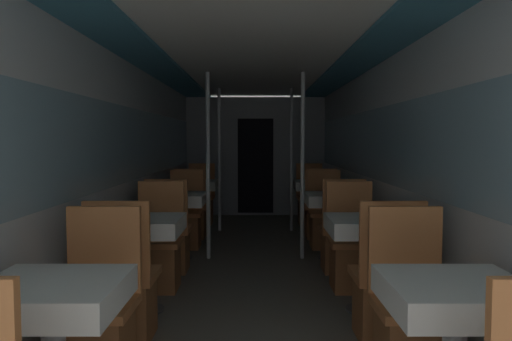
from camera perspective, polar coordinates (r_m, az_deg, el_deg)
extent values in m
cube|color=silver|center=(5.22, -14.02, 0.11)|extent=(0.05, 9.92, 2.12)
cube|color=#8CB2C6|center=(5.20, -13.93, 2.93)|extent=(0.03, 9.13, 0.73)
cube|color=silver|center=(5.21, 14.12, 0.11)|extent=(0.05, 9.92, 2.12)
cube|color=#8CB2C6|center=(5.20, 14.03, 2.93)|extent=(0.03, 9.13, 0.73)
cube|color=white|center=(5.11, 0.04, 12.65)|extent=(2.53, 9.92, 0.04)
cube|color=teal|center=(5.21, -11.72, 12.01)|extent=(0.46, 9.52, 0.03)
cube|color=teal|center=(5.21, 11.81, 12.02)|extent=(0.46, 9.52, 0.03)
cube|color=gray|center=(9.01, 0.09, 1.63)|extent=(2.48, 0.08, 2.12)
cube|color=black|center=(8.97, 0.09, 0.53)|extent=(0.64, 0.01, 1.70)
cube|color=#B2B2B7|center=(2.41, -22.14, -11.92)|extent=(0.57, 0.57, 0.02)
cube|color=white|center=(2.42, -22.11, -13.05)|extent=(0.61, 0.61, 0.13)
cube|color=#D17A42|center=(3.00, -17.80, -14.68)|extent=(0.43, 0.43, 0.05)
cube|color=#D17A42|center=(3.10, -16.79, -8.64)|extent=(0.43, 0.04, 0.51)
cylinder|color=#4C4C51|center=(4.23, -12.50, -15.25)|extent=(0.32, 0.32, 0.01)
cylinder|color=#B7B7BC|center=(4.13, -12.57, -10.48)|extent=(0.10, 0.10, 0.71)
cube|color=#B2B2B7|center=(4.06, -12.64, -5.48)|extent=(0.57, 0.57, 0.02)
cube|color=white|center=(4.07, -12.63, -6.17)|extent=(0.61, 0.61, 0.13)
cube|color=#9C5B31|center=(3.65, -14.53, -15.07)|extent=(0.36, 0.36, 0.41)
cube|color=#D17A42|center=(3.59, -14.59, -11.58)|extent=(0.43, 0.43, 0.05)
cube|color=#D17A42|center=(3.34, -15.52, -7.75)|extent=(0.43, 0.04, 0.51)
cube|color=#9C5B31|center=(4.70, -11.01, -10.79)|extent=(0.36, 0.36, 0.41)
cube|color=#D17A42|center=(4.65, -11.04, -8.03)|extent=(0.43, 0.43, 0.05)
cube|color=#D17A42|center=(4.79, -10.63, -4.27)|extent=(0.43, 0.04, 0.51)
cylinder|color=#4C4C51|center=(5.90, -8.70, -9.80)|extent=(0.32, 0.32, 0.01)
cylinder|color=#B7B7BC|center=(5.83, -8.73, -6.32)|extent=(0.10, 0.10, 0.71)
cube|color=#B2B2B7|center=(5.77, -8.77, -2.76)|extent=(0.57, 0.57, 0.02)
cube|color=white|center=(5.78, -8.76, -3.25)|extent=(0.61, 0.61, 0.13)
cube|color=#9C5B31|center=(5.31, -9.66, -9.10)|extent=(0.36, 0.36, 0.41)
cube|color=#D17A42|center=(5.27, -9.69, -6.65)|extent=(0.43, 0.43, 0.05)
cube|color=#D17A42|center=(5.04, -10.10, -3.88)|extent=(0.43, 0.04, 0.51)
cube|color=#9C5B31|center=(6.40, -7.94, -6.92)|extent=(0.36, 0.36, 0.41)
cube|color=#D17A42|center=(6.36, -7.96, -4.87)|extent=(0.43, 0.43, 0.05)
cube|color=#D17A42|center=(6.52, -7.74, -2.17)|extent=(0.43, 0.04, 0.51)
cylinder|color=silver|center=(5.70, -5.36, 0.49)|extent=(0.05, 0.05, 2.12)
cylinder|color=#4C4C51|center=(7.61, -6.65, -6.75)|extent=(0.32, 0.32, 0.01)
cylinder|color=#B7B7BC|center=(7.55, -6.67, -4.04)|extent=(0.10, 0.10, 0.71)
cube|color=#B2B2B7|center=(7.51, -6.69, -1.29)|extent=(0.57, 0.57, 0.02)
cube|color=white|center=(7.52, -6.69, -1.66)|extent=(0.61, 0.61, 0.13)
cube|color=#9C5B31|center=(7.03, -7.20, -5.97)|extent=(0.36, 0.36, 0.41)
cube|color=#D17A42|center=(6.99, -7.22, -4.11)|extent=(0.43, 0.43, 0.05)
cube|color=#D17A42|center=(6.77, -7.45, -1.96)|extent=(0.43, 0.04, 0.51)
cube|color=#9C5B31|center=(8.13, -6.19, -4.67)|extent=(0.36, 0.36, 0.41)
cube|color=#D17A42|center=(8.10, -6.20, -3.05)|extent=(0.43, 0.43, 0.05)
cube|color=#D17A42|center=(8.26, -6.07, -0.96)|extent=(0.43, 0.04, 0.51)
cylinder|color=silver|center=(7.46, -4.07, 1.22)|extent=(0.05, 0.05, 2.12)
cube|color=#B2B2B7|center=(2.40, 22.03, -11.95)|extent=(0.57, 0.57, 0.02)
cube|color=white|center=(2.42, 22.00, -13.09)|extent=(0.61, 0.61, 0.13)
cube|color=#D17A42|center=(2.99, 17.76, -14.71)|extent=(0.43, 0.43, 0.05)
cube|color=#D17A42|center=(3.10, 16.76, -8.66)|extent=(0.43, 0.04, 0.51)
cylinder|color=#4C4C51|center=(4.23, 12.54, -15.26)|extent=(0.32, 0.32, 0.01)
cylinder|color=#B7B7BC|center=(4.13, 12.61, -10.49)|extent=(0.10, 0.10, 0.71)
cube|color=#B2B2B7|center=(4.05, 12.68, -5.49)|extent=(0.57, 0.57, 0.02)
cube|color=white|center=(4.06, 12.67, -6.18)|extent=(0.61, 0.61, 0.13)
cube|color=#9C5B31|center=(3.65, 14.54, -15.10)|extent=(0.36, 0.36, 0.41)
cube|color=#D17A42|center=(3.58, 14.60, -11.60)|extent=(0.43, 0.43, 0.05)
cube|color=#D17A42|center=(3.34, 15.51, -7.77)|extent=(0.43, 0.04, 0.51)
cube|color=#9C5B31|center=(4.70, 11.08, -10.80)|extent=(0.36, 0.36, 0.41)
cube|color=#D17A42|center=(4.65, 11.12, -8.04)|extent=(0.43, 0.43, 0.05)
cube|color=#D17A42|center=(4.79, 10.71, -4.28)|extent=(0.43, 0.04, 0.51)
cylinder|color=#4C4C51|center=(5.90, 8.81, -9.80)|extent=(0.32, 0.32, 0.01)
cylinder|color=#B7B7BC|center=(5.82, 8.85, -6.33)|extent=(0.10, 0.10, 0.71)
cube|color=#B2B2B7|center=(5.77, 8.88, -2.77)|extent=(0.57, 0.57, 0.02)
cube|color=white|center=(5.78, 8.88, -3.25)|extent=(0.61, 0.61, 0.13)
cube|color=#9C5B31|center=(5.31, 9.76, -9.11)|extent=(0.36, 0.36, 0.41)
cube|color=#D17A42|center=(5.27, 9.78, -6.66)|extent=(0.43, 0.43, 0.05)
cube|color=#D17A42|center=(5.03, 10.19, -3.89)|extent=(0.43, 0.04, 0.51)
cube|color=#9C5B31|center=(6.40, 8.07, -6.92)|extent=(0.36, 0.36, 0.41)
cube|color=#D17A42|center=(6.36, 8.09, -4.88)|extent=(0.43, 0.43, 0.05)
cube|color=#D17A42|center=(6.52, 7.87, -2.18)|extent=(0.43, 0.04, 0.51)
cylinder|color=silver|center=(5.70, 5.47, 0.49)|extent=(0.05, 0.05, 2.12)
cylinder|color=#4C4C51|center=(7.61, 6.80, -6.75)|extent=(0.32, 0.32, 0.01)
cylinder|color=#B7B7BC|center=(7.55, 6.82, -4.04)|extent=(0.10, 0.10, 0.71)
cube|color=#B2B2B7|center=(7.51, 6.84, -1.29)|extent=(0.57, 0.57, 0.02)
cube|color=white|center=(7.51, 6.84, -1.67)|extent=(0.61, 0.61, 0.13)
cube|color=#9C5B31|center=(7.02, 7.35, -5.98)|extent=(0.36, 0.36, 0.41)
cube|color=#D17A42|center=(6.99, 7.36, -4.11)|extent=(0.43, 0.43, 0.05)
cube|color=#D17A42|center=(6.77, 7.59, -1.96)|extent=(0.43, 0.04, 0.51)
cube|color=#9C5B31|center=(8.12, 6.35, -4.67)|extent=(0.36, 0.36, 0.41)
cube|color=#D17A42|center=(8.09, 6.36, -3.05)|extent=(0.43, 0.43, 0.05)
cube|color=#D17A42|center=(8.26, 6.23, -0.96)|extent=(0.43, 0.04, 0.51)
cylinder|color=silver|center=(7.46, 4.22, 1.21)|extent=(0.05, 0.05, 2.12)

